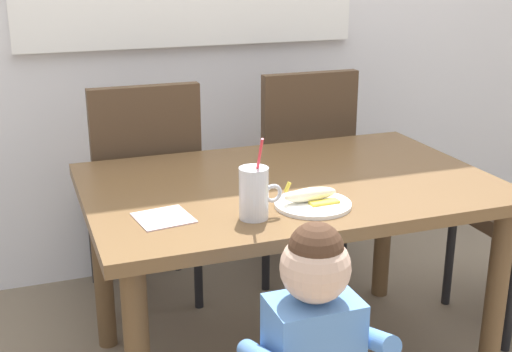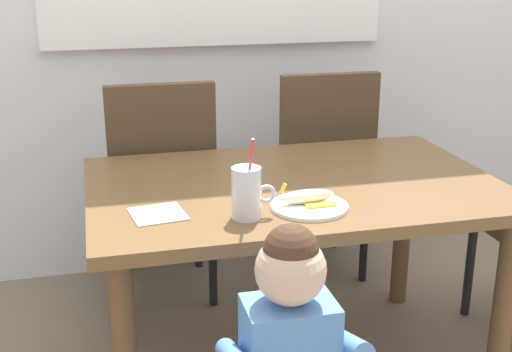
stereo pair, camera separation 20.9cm
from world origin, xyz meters
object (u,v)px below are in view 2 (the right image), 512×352
at_px(milk_cup, 247,196).
at_px(peeled_banana, 308,197).
at_px(dining_chair_right, 319,164).
at_px(paper_napkin, 158,214).
at_px(toddler_standing, 289,344).
at_px(dining_chair_left, 161,180).
at_px(dining_table, 293,209).
at_px(snack_plate, 309,206).

relative_size(milk_cup, peeled_banana, 1.43).
distance_m(dining_chair_right, peeled_banana, 1.00).
bearing_deg(paper_napkin, dining_chair_right, 47.54).
bearing_deg(peeled_banana, toddler_standing, -113.05).
height_order(dining_chair_right, paper_napkin, dining_chair_right).
xyz_separation_m(dining_chair_left, dining_chair_right, (0.70, 0.05, 0.00)).
height_order(dining_table, peeled_banana, peeled_banana).
distance_m(dining_chair_right, milk_cup, 1.12).
bearing_deg(toddler_standing, milk_cup, 92.25).
bearing_deg(peeled_banana, dining_chair_right, 68.74).
distance_m(dining_table, dining_chair_right, 0.75).
xyz_separation_m(dining_table, toddler_standing, (-0.21, -0.65, -0.09)).
height_order(dining_table, milk_cup, milk_cup).
bearing_deg(paper_napkin, milk_cup, -19.07).
bearing_deg(dining_chair_left, peeled_banana, 112.16).
distance_m(dining_table, paper_napkin, 0.51).
relative_size(dining_chair_right, paper_napkin, 6.40).
distance_m(dining_table, milk_cup, 0.39).
distance_m(toddler_standing, snack_plate, 0.49).
relative_size(snack_plate, paper_napkin, 1.53).
relative_size(peeled_banana, paper_napkin, 1.15).
relative_size(dining_chair_left, toddler_standing, 1.15).
xyz_separation_m(dining_chair_left, milk_cup, (0.15, -0.90, 0.23)).
distance_m(toddler_standing, milk_cup, 0.46).
bearing_deg(snack_plate, paper_napkin, 172.71).
bearing_deg(dining_chair_right, peeled_banana, 68.74).
bearing_deg(dining_chair_left, snack_plate, 111.90).
bearing_deg(snack_plate, milk_cup, -171.81).
height_order(dining_chair_right, snack_plate, dining_chair_right).
bearing_deg(dining_chair_left, dining_chair_right, -175.57).
xyz_separation_m(milk_cup, peeled_banana, (0.20, 0.04, -0.04)).
bearing_deg(toddler_standing, paper_napkin, 119.08).
distance_m(dining_chair_left, dining_chair_right, 0.70).
relative_size(dining_chair_left, peeled_banana, 5.56).
xyz_separation_m(milk_cup, snack_plate, (0.20, 0.03, -0.06)).
xyz_separation_m(snack_plate, peeled_banana, (-0.00, 0.01, 0.03)).
height_order(dining_table, snack_plate, snack_plate).
relative_size(dining_table, milk_cup, 5.46).
xyz_separation_m(snack_plate, paper_napkin, (-0.44, 0.06, -0.00)).
bearing_deg(dining_chair_left, milk_cup, 99.70).
bearing_deg(toddler_standing, snack_plate, 66.19).
distance_m(dining_table, snack_plate, 0.27).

